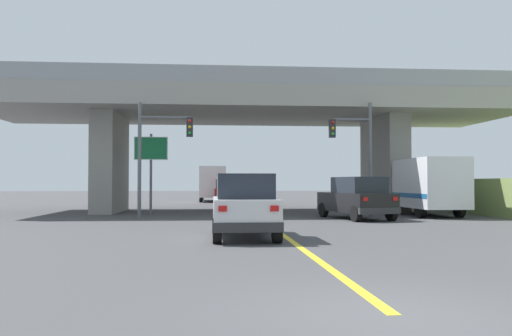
{
  "coord_description": "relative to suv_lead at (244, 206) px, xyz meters",
  "views": [
    {
      "loc": [
        -2.42,
        -6.89,
        1.75
      ],
      "look_at": [
        -0.16,
        19.58,
        2.48
      ],
      "focal_mm": 37.43,
      "sensor_mm": 36.0,
      "label": 1
    }
  ],
  "objects": [
    {
      "name": "lane_divider_stripe",
      "position": [
        1.36,
        1.52,
        -1.01
      ],
      "size": [
        0.2,
        23.02,
        0.01
      ],
      "primitive_type": "cube",
      "color": "yellow",
      "rests_on": "ground"
    },
    {
      "name": "traffic_signal_farside",
      "position": [
        -3.69,
        9.79,
        2.58
      ],
      "size": [
        2.71,
        0.36,
        5.72
      ],
      "color": "#56595E",
      "rests_on": "ground"
    },
    {
      "name": "traffic_signal_nearside",
      "position": [
        6.59,
        10.35,
        2.62
      ],
      "size": [
        2.27,
        0.36,
        5.94
      ],
      "color": "#56595E",
      "rests_on": "ground"
    },
    {
      "name": "suv_lead",
      "position": [
        0.0,
        0.0,
        0.0
      ],
      "size": [
        1.99,
        4.38,
        2.02
      ],
      "color": "silver",
      "rests_on": "ground"
    },
    {
      "name": "highway_sign",
      "position": [
        -4.33,
        12.83,
        2.28
      ],
      "size": [
        1.84,
        0.17,
        4.44
      ],
      "color": "#56595E",
      "rests_on": "ground"
    },
    {
      "name": "box_truck",
      "position": [
        10.34,
        10.8,
        0.58
      ],
      "size": [
        2.33,
        6.95,
        3.0
      ],
      "color": "navy",
      "rests_on": "ground"
    },
    {
      "name": "suv_crossing",
      "position": [
        5.94,
        8.23,
        0.0
      ],
      "size": [
        2.96,
        4.95,
        2.02
      ],
      "rotation": [
        0.0,
        0.0,
        0.22
      ],
      "color": "black",
      "rests_on": "ground"
    },
    {
      "name": "overpass_bridge",
      "position": [
        1.36,
        15.59,
        4.72
      ],
      "size": [
        31.51,
        9.94,
        7.85
      ],
      "color": "gray",
      "rests_on": "ground"
    },
    {
      "name": "sedan_oncoming",
      "position": [
        0.22,
        26.87,
        -0.0
      ],
      "size": [
        1.96,
        4.27,
        2.02
      ],
      "color": "maroon",
      "rests_on": "ground"
    },
    {
      "name": "ground",
      "position": [
        1.36,
        15.59,
        -1.01
      ],
      "size": [
        160.0,
        160.0,
        0.0
      ],
      "primitive_type": "plane",
      "color": "#424244"
    },
    {
      "name": "semi_truck_distant",
      "position": [
        -0.88,
        32.79,
        0.66
      ],
      "size": [
        2.33,
        7.32,
        3.19
      ],
      "color": "navy",
      "rests_on": "ground"
    }
  ]
}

